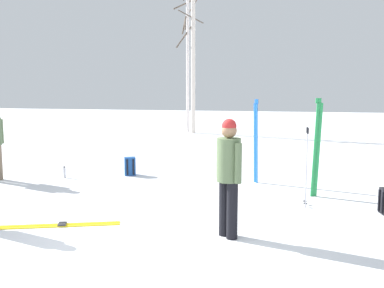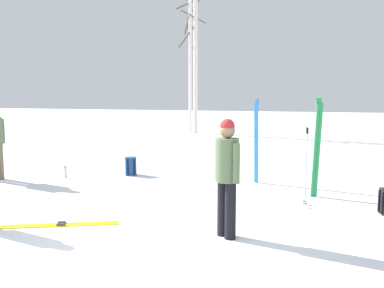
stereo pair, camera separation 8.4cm
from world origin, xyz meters
name	(u,v)px [view 1 (the left image)]	position (x,y,z in m)	size (l,w,h in m)	color
ground_plane	(155,235)	(0.00, 0.00, 0.00)	(60.00, 60.00, 0.00)	white
person_0	(229,170)	(1.06, 0.15, 0.98)	(0.40, 0.40, 1.72)	black
ski_pair_planted_0	(317,148)	(2.47, 2.84, 0.96)	(0.19, 0.10, 1.93)	green
ski_pair_planted_1	(256,141)	(1.24, 3.88, 0.93)	(0.13, 0.15, 1.86)	blue
ski_pair_lying_0	(59,225)	(-1.58, 0.14, 0.01)	(1.84, 0.76, 0.05)	yellow
ski_poles_0	(306,165)	(2.24, 2.07, 0.76)	(0.07, 0.26, 1.43)	#B2B2BC
backpack_1	(130,166)	(-1.78, 4.10, 0.21)	(0.32, 0.34, 0.44)	#1E4C99
water_bottle_0	(65,172)	(-3.19, 3.49, 0.13)	(0.06, 0.06, 0.27)	silver
birch_tree_0	(188,42)	(-2.38, 13.96, 4.03)	(1.07, 1.42, 7.80)	silver
birch_tree_1	(192,56)	(-2.09, 13.52, 3.39)	(1.06, 1.36, 6.50)	silver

